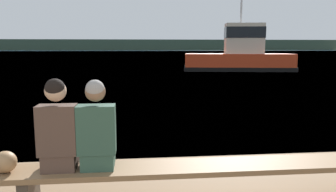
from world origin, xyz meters
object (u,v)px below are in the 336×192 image
object	(u,v)px
person_left	(58,130)
shopping_bag	(5,162)
tugboat_red	(240,56)
person_right	(97,130)
bench_main	(28,178)

from	to	relation	value
person_left	shopping_bag	size ratio (longest dim) A/B	4.14
tugboat_red	person_right	bearing A→B (deg)	167.66
person_left	person_right	size ratio (longest dim) A/B	1.02
bench_main	tugboat_red	world-z (taller)	tugboat_red
person_left	bench_main	bearing A→B (deg)	-179.29
person_left	person_right	world-z (taller)	person_left
bench_main	person_left	xyz separation A→B (m)	(0.34, 0.00, 0.53)
person_left	person_right	xyz separation A→B (m)	(0.41, 0.00, -0.01)
bench_main	tugboat_red	size ratio (longest dim) A/B	0.97
person_right	person_left	bearing A→B (deg)	-179.87
bench_main	person_right	bearing A→B (deg)	0.39
person_left	shopping_bag	distance (m)	0.66
bench_main	tugboat_red	xyz separation A→B (m)	(9.28, 21.33, 0.73)
person_right	shopping_bag	world-z (taller)	person_right
tugboat_red	shopping_bag	bearing A→B (deg)	165.47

